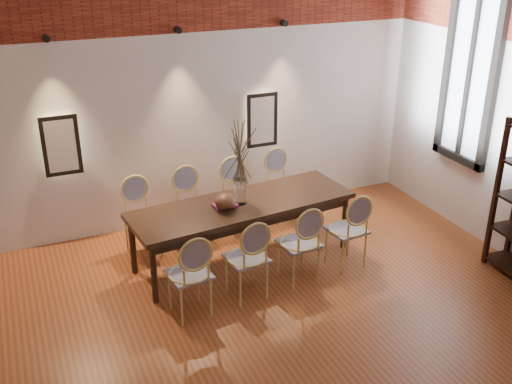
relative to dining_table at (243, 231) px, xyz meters
name	(u,v)px	position (x,y,z in m)	size (l,w,h in m)	color
wall_back	(162,75)	(-0.51, 1.36, 1.62)	(7.00, 0.10, 4.00)	silver
niche_left	(61,145)	(-1.81, 1.26, 0.93)	(0.36, 0.06, 0.66)	#FFEAC6
niche_right	(261,120)	(0.79, 1.26, 0.93)	(0.36, 0.06, 0.66)	#FFEAC6
spot_fixture_left	(46,38)	(-1.81, 1.23, 2.17)	(0.08, 0.08, 0.10)	black
spot_fixture_mid	(178,30)	(-0.31, 1.23, 2.17)	(0.08, 0.08, 0.10)	black
spot_fixture_right	(284,23)	(1.09, 1.23, 2.17)	(0.08, 0.08, 0.10)	black
window_glass	(472,64)	(2.95, -0.19, 1.77)	(0.02, 0.78, 2.38)	silver
window_frame	(471,64)	(2.93, -0.19, 1.77)	(0.08, 0.90, 2.50)	black
window_mullion	(471,64)	(2.93, -0.19, 1.77)	(0.06, 0.06, 2.40)	black
dining_table	(243,231)	(0.00, 0.00, 0.00)	(2.64, 0.85, 0.75)	#301E13
chair_near_a	(189,274)	(-0.91, -0.80, 0.09)	(0.44, 0.44, 0.94)	#CFBC65
chair_near_b	(246,258)	(-0.25, -0.74, 0.09)	(0.44, 0.44, 0.94)	#CFBC65
chair_near_c	(299,243)	(0.40, -0.67, 0.09)	(0.44, 0.44, 0.94)	#CFBC65
chair_near_d	(347,229)	(1.06, -0.60, 0.09)	(0.44, 0.44, 0.94)	#CFBC65
chair_far_a	(142,219)	(-1.06, 0.60, 0.09)	(0.44, 0.44, 0.94)	#CFBC65
chair_far_b	(193,208)	(-0.40, 0.67, 0.09)	(0.44, 0.44, 0.94)	#CFBC65
chair_far_c	(240,197)	(0.25, 0.74, 0.09)	(0.44, 0.44, 0.94)	#CFBC65
chair_far_d	(283,187)	(0.91, 0.80, 0.09)	(0.44, 0.44, 0.94)	#CFBC65
vase	(240,191)	(-0.03, 0.00, 0.53)	(0.14, 0.14, 0.30)	silver
dried_branches	(240,155)	(-0.03, 0.00, 0.98)	(0.50, 0.50, 0.70)	#4D422A
bowl	(225,202)	(-0.24, -0.08, 0.46)	(0.24, 0.24, 0.18)	brown
book	(225,205)	(-0.22, -0.01, 0.39)	(0.26, 0.18, 0.03)	#8A2C64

